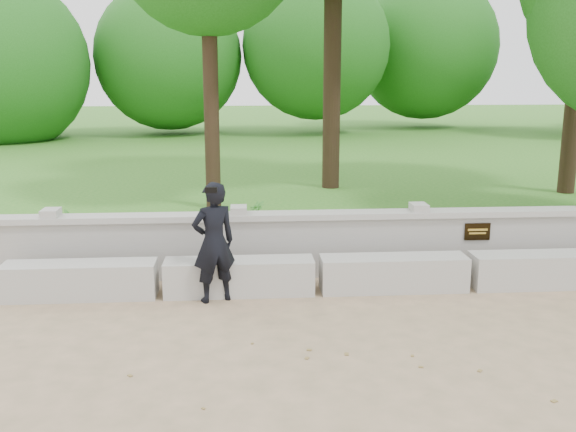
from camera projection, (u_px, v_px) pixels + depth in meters
name	position (u px, v px, depth m)	size (l,w,h in m)	color
ground	(531.00, 348.00, 6.61)	(80.00, 80.00, 0.00)	tan
lawn	(335.00, 159.00, 20.21)	(40.00, 22.00, 0.25)	#296D1B
concrete_bench	(468.00, 272.00, 8.41)	(11.90, 0.45, 0.45)	#A8A69F
parapet_wall	(452.00, 240.00, 9.04)	(12.50, 0.35, 0.90)	#9E9C95
man_main	(214.00, 242.00, 7.82)	(0.64, 0.61, 1.50)	black
shrub_a	(70.00, 227.00, 9.57)	(0.28, 0.19, 0.54)	#377C2A
shrub_b	(497.00, 225.00, 9.77)	(0.28, 0.23, 0.52)	#377C2A
shrub_d	(257.00, 217.00, 10.23)	(0.30, 0.27, 0.53)	#377C2A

